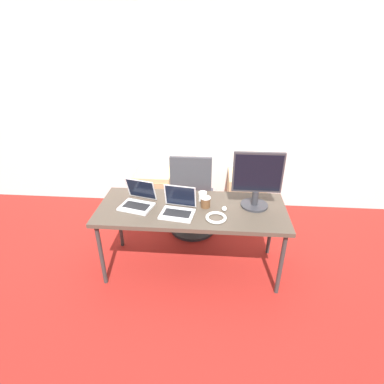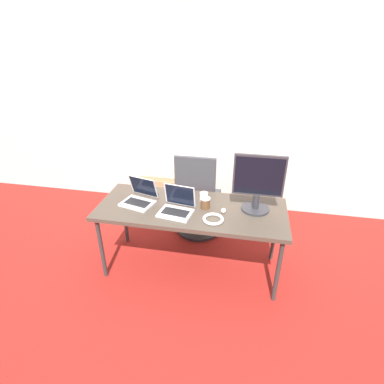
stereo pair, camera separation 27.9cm
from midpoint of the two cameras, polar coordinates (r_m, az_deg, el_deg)
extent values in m
plane|color=maroon|center=(3.27, -2.57, -14.01)|extent=(14.00, 14.00, 0.00)
cube|color=silver|center=(3.92, -0.52, 14.93)|extent=(10.00, 0.05, 2.60)
cube|color=#473D33|center=(2.85, -2.87, -3.43)|extent=(1.78, 0.71, 0.04)
cylinder|color=#333333|center=(3.04, -19.51, -11.34)|extent=(0.04, 0.04, 0.68)
cylinder|color=#333333|center=(2.85, 13.86, -13.35)|extent=(0.04, 0.04, 0.68)
cylinder|color=#333333|center=(3.47, -15.93, -5.32)|extent=(0.04, 0.04, 0.68)
cylinder|color=#333333|center=(3.31, 12.47, -6.63)|extent=(0.04, 0.04, 0.68)
cylinder|color=#232326|center=(3.80, -2.00, -6.78)|extent=(0.56, 0.56, 0.04)
cylinder|color=gray|center=(3.68, -2.05, -4.04)|extent=(0.05, 0.05, 0.39)
cube|color=#38383D|center=(3.58, -2.10, -1.38)|extent=(0.48, 0.48, 0.07)
cube|color=#38383D|center=(3.20, -2.75, 1.57)|extent=(0.44, 0.04, 0.60)
cube|color=tan|center=(4.12, -9.05, 0.18)|extent=(0.48, 0.47, 0.58)
cube|color=tan|center=(3.92, -9.79, -1.42)|extent=(0.44, 0.01, 0.46)
cube|color=tan|center=(4.02, 8.22, -0.45)|extent=(0.48, 0.47, 0.58)
cube|color=tan|center=(3.82, 8.39, -2.13)|extent=(0.44, 0.01, 0.46)
cube|color=silver|center=(2.91, -13.27, -2.80)|extent=(0.35, 0.29, 0.02)
cube|color=black|center=(2.91, -13.29, -2.64)|extent=(0.27, 0.18, 0.00)
cube|color=silver|center=(2.96, -12.39, 0.47)|extent=(0.31, 0.14, 0.22)
cube|color=black|center=(2.95, -12.40, 0.45)|extent=(0.28, 0.13, 0.20)
cube|color=silver|center=(2.73, -5.77, -4.29)|extent=(0.33, 0.27, 0.02)
cube|color=black|center=(2.73, -5.78, -4.12)|extent=(0.26, 0.16, 0.00)
cube|color=silver|center=(2.78, -5.16, -0.82)|extent=(0.30, 0.09, 0.22)
cube|color=black|center=(2.77, -5.16, -0.86)|extent=(0.28, 0.08, 0.20)
cylinder|color=#2D2D33|center=(2.89, 9.09, -2.53)|extent=(0.26, 0.26, 0.02)
cylinder|color=#2D2D33|center=(2.86, 9.20, -1.17)|extent=(0.06, 0.06, 0.14)
cube|color=#2D2D33|center=(2.74, 9.62, 3.62)|extent=(0.45, 0.03, 0.39)
cube|color=black|center=(2.72, 9.64, 3.48)|extent=(0.42, 0.00, 0.35)
ellipsoid|color=silver|center=(2.79, 3.34, -3.26)|extent=(0.05, 0.07, 0.03)
cylinder|color=white|center=(2.93, -0.68, -0.89)|extent=(0.08, 0.08, 0.09)
cylinder|color=brown|center=(2.82, -0.24, -2.09)|extent=(0.09, 0.09, 0.10)
cylinder|color=white|center=(2.80, -0.24, -1.18)|extent=(0.09, 0.09, 0.01)
torus|color=white|center=(2.66, 1.61, -4.99)|extent=(0.19, 0.19, 0.03)
camera|label=1|loc=(0.14, -92.86, -1.53)|focal=28.00mm
camera|label=2|loc=(0.14, 87.14, 1.53)|focal=28.00mm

